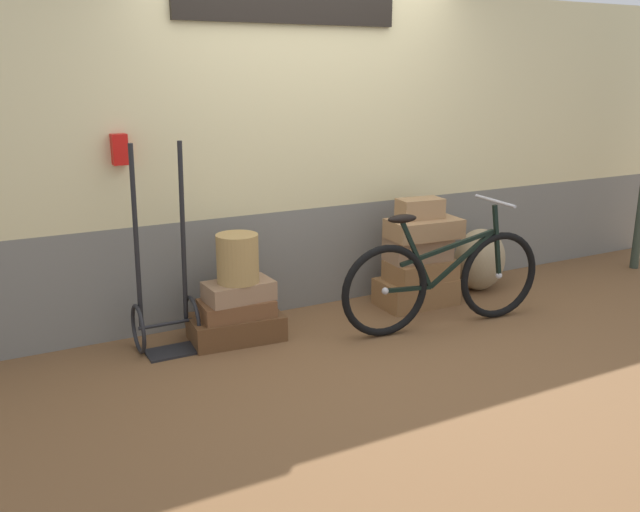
% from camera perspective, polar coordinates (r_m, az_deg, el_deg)
% --- Properties ---
extents(ground, '(9.72, 5.20, 0.06)m').
position_cam_1_polar(ground, '(4.82, 3.29, -7.24)').
color(ground, brown).
extents(station_building, '(7.72, 0.74, 2.43)m').
position_cam_1_polar(station_building, '(5.22, -1.24, 8.72)').
color(station_building, slate).
rests_on(station_building, ground).
extents(suitcase_0, '(0.66, 0.43, 0.18)m').
position_cam_1_polar(suitcase_0, '(4.78, -7.14, -6.00)').
color(suitcase_0, brown).
rests_on(suitcase_0, ground).
extents(suitcase_1, '(0.51, 0.32, 0.12)m').
position_cam_1_polar(suitcase_1, '(4.71, -7.10, -4.40)').
color(suitcase_1, brown).
rests_on(suitcase_1, suitcase_0).
extents(suitcase_2, '(0.47, 0.29, 0.13)m').
position_cam_1_polar(suitcase_2, '(4.68, -6.90, -2.94)').
color(suitcase_2, '#937051').
rests_on(suitcase_2, suitcase_1).
extents(suitcase_3, '(0.62, 0.38, 0.21)m').
position_cam_1_polar(suitcase_3, '(5.47, 8.15, -2.99)').
color(suitcase_3, olive).
rests_on(suitcase_3, ground).
extents(suitcase_4, '(0.55, 0.33, 0.16)m').
position_cam_1_polar(suitcase_4, '(5.41, 8.55, -1.18)').
color(suitcase_4, olive).
rests_on(suitcase_4, suitcase_3).
extents(suitcase_5, '(0.53, 0.32, 0.19)m').
position_cam_1_polar(suitcase_5, '(5.37, 8.32, 0.66)').
color(suitcase_5, '#937051').
rests_on(suitcase_5, suitcase_4).
extents(suitcase_6, '(0.59, 0.35, 0.15)m').
position_cam_1_polar(suitcase_6, '(5.30, 8.82, 2.33)').
color(suitcase_6, '#9E754C').
rests_on(suitcase_6, suitcase_5).
extents(suitcase_7, '(0.37, 0.23, 0.16)m').
position_cam_1_polar(suitcase_7, '(5.30, 8.49, 4.02)').
color(suitcase_7, '#9E754C').
rests_on(suitcase_7, suitcase_6).
extents(wicker_basket, '(0.29, 0.29, 0.34)m').
position_cam_1_polar(wicker_basket, '(4.61, -7.01, -0.19)').
color(wicker_basket, '#A8844C').
rests_on(wicker_basket, suitcase_2).
extents(luggage_trolley, '(0.40, 0.39, 1.40)m').
position_cam_1_polar(luggage_trolley, '(4.63, -13.02, -4.12)').
color(luggage_trolley, black).
rests_on(luggage_trolley, ground).
extents(burlap_sack, '(0.46, 0.39, 0.53)m').
position_cam_1_polar(burlap_sack, '(5.89, 13.40, -0.29)').
color(burlap_sack, '#9E8966').
rests_on(burlap_sack, ground).
extents(bicycle, '(1.63, 0.46, 0.92)m').
position_cam_1_polar(bicycle, '(4.96, 10.46, -2.01)').
color(bicycle, black).
rests_on(bicycle, ground).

